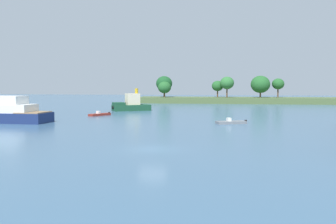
# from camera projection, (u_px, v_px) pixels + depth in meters

# --- Properties ---
(ground_plane) EXTENTS (400.00, 400.00, 0.00)m
(ground_plane) POSITION_uv_depth(u_px,v_px,m) (153.00, 149.00, 33.91)
(ground_plane) COLOR #3D607F
(treeline_island) EXTENTS (82.40, 13.55, 9.04)m
(treeline_island) POSITION_uv_depth(u_px,v_px,m) (255.00, 96.00, 122.57)
(treeline_island) COLOR #4C6038
(treeline_island) RESTS_ON ground
(tugboat) EXTENTS (9.24, 7.63, 5.15)m
(tugboat) POSITION_uv_depth(u_px,v_px,m) (131.00, 105.00, 86.34)
(tugboat) COLOR #19472D
(tugboat) RESTS_ON ground
(small_motorboat) EXTENTS (4.83, 3.20, 0.90)m
(small_motorboat) POSITION_uv_depth(u_px,v_px,m) (231.00, 122.00, 56.49)
(small_motorboat) COLOR slate
(small_motorboat) RESTS_ON ground
(fishing_skiff) EXTENTS (3.49, 4.70, 0.90)m
(fishing_skiff) POSITION_uv_depth(u_px,v_px,m) (100.00, 114.00, 72.06)
(fishing_skiff) COLOR maroon
(fishing_skiff) RESTS_ON ground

